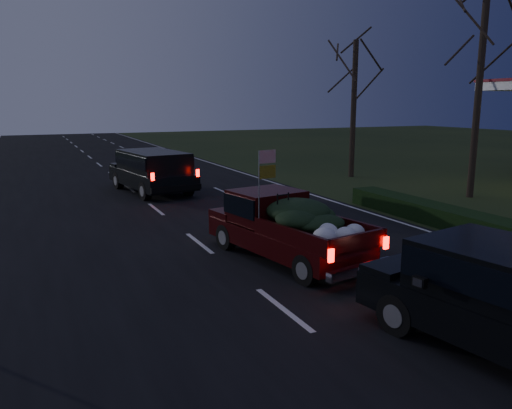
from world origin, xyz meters
name	(u,v)px	position (x,y,z in m)	size (l,w,h in m)	color
ground	(283,310)	(0.00, 0.00, 0.00)	(120.00, 120.00, 0.00)	black
road_asphalt	(283,309)	(0.00, 0.00, 0.01)	(14.00, 120.00, 0.02)	black
hedge_row	(463,221)	(7.80, 3.00, 0.30)	(1.00, 10.00, 0.60)	black
bare_tree_mid	(483,38)	(12.50, 7.00, 6.35)	(3.60, 3.60, 8.50)	black
bare_tree_far	(355,76)	(11.50, 14.00, 5.23)	(3.60, 3.60, 7.00)	black
pickup_truck	(286,223)	(1.54, 2.77, 0.92)	(2.58, 4.95, 2.47)	#340708
lead_suv	(152,167)	(0.76, 13.57, 1.12)	(2.89, 5.41, 1.48)	black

